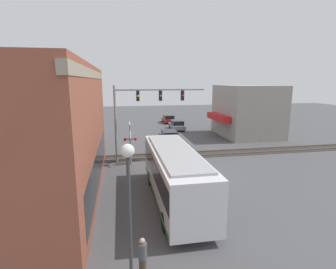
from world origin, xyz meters
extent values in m
plane|color=#4C4C4F|center=(0.00, 0.00, 0.00)|extent=(120.00, 120.00, 0.00)
cube|color=brown|center=(-1.23, 12.11, 4.14)|extent=(17.37, 9.23, 8.28)
cube|color=gray|center=(-1.23, 7.65, 7.73)|extent=(17.57, 0.36, 0.50)
cube|color=black|center=(-1.23, 7.55, 1.70)|extent=(14.59, 0.12, 2.20)
cube|color=gray|center=(13.96, -11.00, 3.37)|extent=(8.42, 7.01, 6.75)
cube|color=red|center=(13.96, -6.95, 2.60)|extent=(5.89, 1.20, 0.80)
cube|color=silver|center=(-3.87, 2.80, 1.79)|extent=(10.01, 2.55, 2.73)
cube|color=black|center=(-3.87, 2.80, 2.20)|extent=(9.81, 2.59, 1.14)
cube|color=#288438|center=(-3.87, 2.80, 0.59)|extent=(9.81, 2.58, 0.24)
cube|color=#A5A8AA|center=(-3.87, 2.80, 3.21)|extent=(8.50, 2.17, 0.12)
cylinder|color=black|center=(-1.07, 2.80, 0.50)|extent=(1.00, 2.57, 1.00)
cylinder|color=black|center=(-7.07, 2.80, 0.50)|extent=(1.00, 2.57, 1.00)
cylinder|color=gray|center=(4.84, 6.35, 3.48)|extent=(0.20, 0.20, 6.96)
cylinder|color=gray|center=(4.84, 2.28, 6.56)|extent=(0.16, 8.13, 0.16)
cube|color=black|center=(4.84, 4.32, 6.01)|extent=(0.30, 0.27, 0.90)
sphere|color=yellow|center=(4.67, 4.32, 6.01)|extent=(0.20, 0.20, 0.20)
cube|color=black|center=(4.84, 2.28, 6.01)|extent=(0.30, 0.27, 0.90)
sphere|color=green|center=(4.67, 2.28, 6.01)|extent=(0.20, 0.20, 0.20)
cube|color=black|center=(4.84, 0.25, 6.01)|extent=(0.30, 0.27, 0.90)
sphere|color=red|center=(4.67, 0.25, 6.01)|extent=(0.20, 0.20, 0.20)
cylinder|color=gray|center=(4.01, 5.12, 1.80)|extent=(0.14, 0.14, 3.60)
cube|color=white|center=(4.01, 5.12, 3.10)|extent=(1.41, 0.06, 1.41)
cube|color=white|center=(4.01, 5.12, 3.10)|extent=(1.41, 0.06, 1.41)
cylinder|color=#38383A|center=(4.01, 5.12, 2.30)|extent=(0.08, 0.90, 0.08)
sphere|color=red|center=(3.96, 4.67, 2.30)|extent=(0.28, 0.28, 0.28)
sphere|color=red|center=(3.96, 5.57, 2.30)|extent=(0.28, 0.28, 0.28)
cylinder|color=#38383A|center=(-10.73, 5.77, 2.49)|extent=(0.12, 0.12, 4.97)
sphere|color=white|center=(-10.73, 5.77, 5.19)|extent=(0.44, 0.44, 0.44)
cube|color=#332D28|center=(6.00, 0.00, 0.01)|extent=(2.60, 60.00, 0.03)
cube|color=#6B6056|center=(5.28, 0.00, 0.07)|extent=(0.07, 60.00, 0.15)
cube|color=#6B6056|center=(6.72, 0.00, 0.07)|extent=(0.07, 60.00, 0.15)
cube|color=navy|center=(11.72, 0.20, 0.54)|extent=(4.87, 1.80, 0.56)
cube|color=black|center=(11.47, 0.20, 1.16)|extent=(2.68, 1.62, 0.67)
cylinder|color=black|center=(13.22, 0.20, 0.32)|extent=(0.64, 1.82, 0.64)
cylinder|color=black|center=(10.21, 0.20, 0.32)|extent=(0.64, 1.82, 0.64)
cube|color=slate|center=(19.92, -2.60, 0.53)|extent=(4.42, 1.80, 0.55)
cube|color=black|center=(19.70, -2.60, 1.14)|extent=(2.43, 1.62, 0.66)
cylinder|color=black|center=(21.30, -2.60, 0.32)|extent=(0.64, 1.82, 0.64)
cylinder|color=black|center=(18.55, -2.60, 0.32)|extent=(0.64, 1.82, 0.64)
cube|color=#B21E19|center=(26.90, -2.60, 0.51)|extent=(4.29, 1.80, 0.51)
cube|color=black|center=(26.69, -2.60, 1.08)|extent=(2.36, 1.62, 0.63)
cylinder|color=black|center=(28.23, -2.60, 0.32)|extent=(0.64, 1.82, 0.64)
cylinder|color=black|center=(25.57, -2.60, 0.32)|extent=(0.64, 1.82, 0.64)
cylinder|color=#473828|center=(4.25, 5.29, 0.39)|extent=(0.28, 0.28, 0.78)
cylinder|color=maroon|center=(4.25, 5.29, 1.11)|extent=(0.34, 0.34, 0.65)
sphere|color=tan|center=(4.25, 5.29, 1.54)|extent=(0.21, 0.21, 0.21)
cylinder|color=#473828|center=(-9.95, 5.32, 0.39)|extent=(0.28, 0.28, 0.77)
cylinder|color=#4C4C51|center=(-9.95, 5.32, 1.10)|extent=(0.34, 0.34, 0.64)
sphere|color=tan|center=(-9.95, 5.32, 1.52)|extent=(0.21, 0.21, 0.21)
camera|label=1|loc=(-18.65, 5.98, 7.30)|focal=28.00mm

